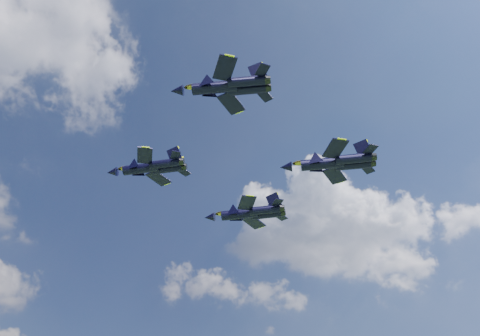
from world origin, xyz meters
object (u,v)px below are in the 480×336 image
Objects in this scene: jet_lead at (139,169)px; jet_left at (211,88)px; jet_slot at (319,164)px; jet_right at (237,214)px.

jet_left is at bearing -134.60° from jet_lead.
jet_left reaches higher than jet_slot.
jet_lead is 1.08× the size of jet_left.
jet_left is 0.88× the size of jet_slot.
jet_right is 21.89m from jet_slot.
jet_left is (-2.31, -25.74, -1.00)m from jet_lead.
jet_slot is at bearing -40.30° from jet_left.
jet_lead is 32.58m from jet_slot.
jet_left is 33.51m from jet_right.
jet_lead is 0.92× the size of jet_right.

